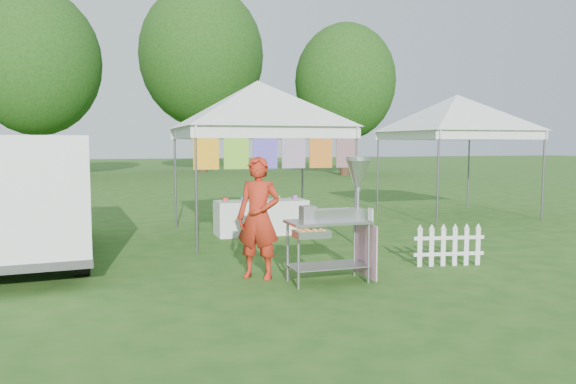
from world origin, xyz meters
name	(u,v)px	position (x,y,z in m)	size (l,w,h in m)	color
ground	(325,276)	(0.00, 0.00, 0.00)	(120.00, 120.00, 0.00)	#244F16
canopy_main	(258,81)	(0.00, 3.49, 2.99)	(4.24, 4.24, 3.45)	#59595E
canopy_right	(457,95)	(5.50, 5.00, 2.99)	(4.24, 4.24, 3.45)	#59595E
tree_left	(35,62)	(-6.00, 24.00, 5.83)	(6.40, 6.40, 9.53)	#392814
tree_mid	(202,56)	(3.00, 28.00, 7.14)	(7.60, 7.60, 11.52)	#392814
tree_right	(345,82)	(10.00, 22.00, 5.18)	(5.60, 5.60, 8.42)	#392814
donut_cart	(341,209)	(0.08, -0.34, 0.96)	(1.17, 0.80, 1.63)	gray
vendor	(258,218)	(-0.89, 0.16, 0.82)	(0.60, 0.39, 1.63)	#AD2715
cargo_van	(23,193)	(-4.05, 2.58, 1.03)	(2.11, 4.68, 1.90)	white
picket_fence	(449,247)	(1.97, 0.01, 0.29)	(1.07, 0.22, 0.56)	white
display_table	(261,217)	(0.11, 3.69, 0.34)	(1.80, 0.70, 0.68)	white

